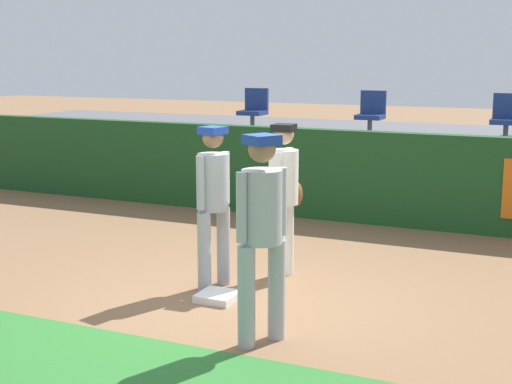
% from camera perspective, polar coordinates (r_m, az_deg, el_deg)
% --- Properties ---
extents(ground_plane, '(60.00, 60.00, 0.00)m').
position_cam_1_polar(ground_plane, '(7.79, -1.94, -8.50)').
color(ground_plane, '#846042').
extents(first_base, '(0.40, 0.40, 0.08)m').
position_cam_1_polar(first_base, '(7.78, -3.03, -8.23)').
color(first_base, white).
rests_on(first_base, ground_plane).
extents(player_fielder_home, '(0.36, 0.57, 1.80)m').
position_cam_1_polar(player_fielder_home, '(8.28, 2.22, 0.13)').
color(player_fielder_home, white).
rests_on(player_fielder_home, ground_plane).
extents(player_runner_visitor, '(0.42, 0.50, 1.81)m').
position_cam_1_polar(player_runner_visitor, '(7.93, -3.37, -0.30)').
color(player_runner_visitor, '#9EA3AD').
rests_on(player_runner_visitor, ground_plane).
extents(player_coach_visitor, '(0.49, 0.49, 1.90)m').
position_cam_1_polar(player_coach_visitor, '(6.37, 0.46, -2.60)').
color(player_coach_visitor, '#9EA3AD').
rests_on(player_coach_visitor, ground_plane).
extents(field_wall, '(18.00, 0.26, 1.43)m').
position_cam_1_polar(field_wall, '(11.34, 7.22, 1.26)').
color(field_wall, '#19471E').
rests_on(field_wall, ground_plane).
extents(bleacher_platform, '(18.00, 4.80, 1.13)m').
position_cam_1_polar(bleacher_platform, '(13.82, 10.26, 2.25)').
color(bleacher_platform, '#59595E').
rests_on(bleacher_platform, ground_plane).
extents(seat_front_left, '(0.45, 0.44, 0.84)m').
position_cam_1_polar(seat_front_left, '(13.36, -0.16, 6.60)').
color(seat_front_left, '#4C4C51').
rests_on(seat_front_left, bleacher_platform).
extents(seat_front_center, '(0.44, 0.44, 0.84)m').
position_cam_1_polar(seat_front_center, '(12.62, 9.08, 6.22)').
color(seat_front_center, '#4C4C51').
rests_on(seat_front_center, bleacher_platform).
extents(seat_front_right, '(0.47, 0.44, 0.84)m').
position_cam_1_polar(seat_front_right, '(12.23, 19.19, 5.63)').
color(seat_front_right, '#4C4C51').
rests_on(seat_front_right, bleacher_platform).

